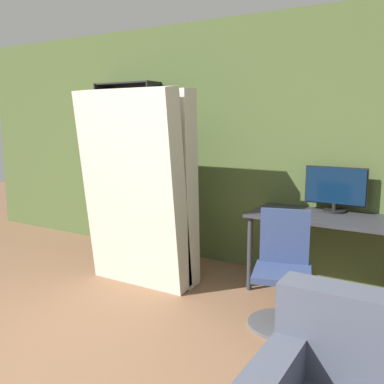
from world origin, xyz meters
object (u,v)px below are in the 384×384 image
(office_chair, at_px, (282,280))
(bookshelf, at_px, (124,172))
(monitor, at_px, (335,188))
(mattress_near, at_px, (133,190))
(mattress_far, at_px, (148,187))

(office_chair, distance_m, bookshelf, 2.73)
(monitor, distance_m, mattress_near, 1.93)
(mattress_near, height_order, mattress_far, mattress_near)
(office_chair, relative_size, mattress_far, 0.48)
(mattress_far, bearing_deg, mattress_near, -90.00)
(monitor, height_order, mattress_near, mattress_near)
(monitor, distance_m, mattress_far, 1.83)
(office_chair, distance_m, mattress_near, 1.62)
(monitor, bearing_deg, bookshelf, 179.58)
(mattress_near, distance_m, mattress_far, 0.23)
(mattress_near, bearing_deg, bookshelf, 133.39)
(bookshelf, distance_m, mattress_near, 1.38)
(office_chair, relative_size, bookshelf, 0.44)
(bookshelf, xyz_separation_m, mattress_far, (0.95, -0.77, -0.02))
(bookshelf, bearing_deg, office_chair, -22.59)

